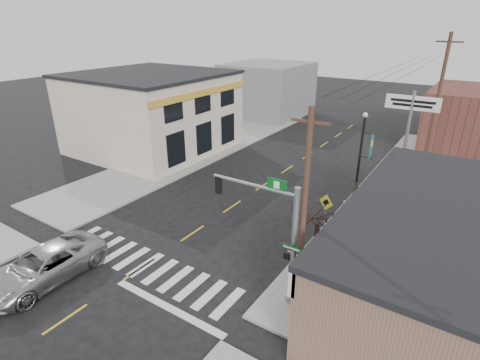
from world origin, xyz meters
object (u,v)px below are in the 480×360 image
Objects in this scene: lamp_post at (361,153)px; dance_center_sign at (410,118)px; bare_tree at (318,212)px; fire_hydrant at (340,272)px; utility_pole_far at (437,104)px; suv at (44,266)px; utility_pole_near at (304,212)px; guide_sign at (367,204)px; traffic_signal_pole at (280,230)px.

dance_center_sign is (1.96, 3.20, 1.78)m from lamp_post.
lamp_post is at bearing 95.73° from bare_tree.
fire_hydrant is 0.17× the size of bare_tree.
utility_pole_far reaches higher than fire_hydrant.
suv is 1.22× the size of bare_tree.
utility_pole_far is at bearing 62.31° from suv.
dance_center_sign is 14.04m from utility_pole_near.
utility_pole_far is (0.85, 17.23, 4.90)m from fire_hydrant.
guide_sign is 4.35m from lamp_post.
utility_pole_near is at bearing 24.15° from suv.
guide_sign is 7.47m from utility_pole_near.
traffic_signal_pole is 20.00m from utility_pole_far.
fire_hydrant is at bearing 31.61° from suv.
dance_center_sign reaches higher than fire_hydrant.
utility_pole_near is (-0.70, -7.05, 2.39)m from guide_sign.
bare_tree is 0.44× the size of utility_pole_far.
lamp_post reaches higher than suv.
suv is 0.80× the size of dance_center_sign.
utility_pole_near is at bearing -69.07° from lamp_post.
fire_hydrant is at bearing 50.97° from traffic_signal_pole.
traffic_signal_pole reaches higher than fire_hydrant.
guide_sign is 7.69m from dance_center_sign.
utility_pole_near is at bearing -89.43° from utility_pole_far.
bare_tree is at bearing -139.75° from fire_hydrant.
suv is at bearing -105.41° from lamp_post.
guide_sign is 0.65× the size of bare_tree.
suv is 12.19m from utility_pole_near.
dance_center_sign is at bearing 74.54° from lamp_post.
guide_sign is (1.65, 7.09, -1.33)m from traffic_signal_pole.
bare_tree is (0.92, -9.18, 0.13)m from lamp_post.
utility_pole_far is at bearing 81.91° from utility_pole_near.
bare_tree is at bearing 30.80° from suv.
guide_sign is 4.86m from fire_hydrant.
guide_sign is at bearing 93.72° from fire_hydrant.
lamp_post is 9.49m from utility_pole_far.
suv is at bearing -153.71° from traffic_signal_pole.
utility_pole_far is (1.85, 19.66, 1.02)m from utility_pole_near.
traffic_signal_pole is at bearing -120.23° from bare_tree.
dance_center_sign is 5.75m from utility_pole_far.
utility_pole_far is (12.38, 24.59, 4.67)m from suv.
fire_hydrant is 0.11× the size of dance_center_sign.
suv is 13.68m from fire_hydrant.
utility_pole_near reaches higher than suv.
lamp_post is at bearing 119.12° from guide_sign.
utility_pole_far reaches higher than dance_center_sign.
guide_sign is 0.50× the size of lamp_post.
utility_pole_far is at bearing 88.71° from lamp_post.
fire_hydrant is 9.09m from lamp_post.
suv is at bearing -148.22° from bare_tree.
dance_center_sign is at bearing 81.15° from traffic_signal_pole.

